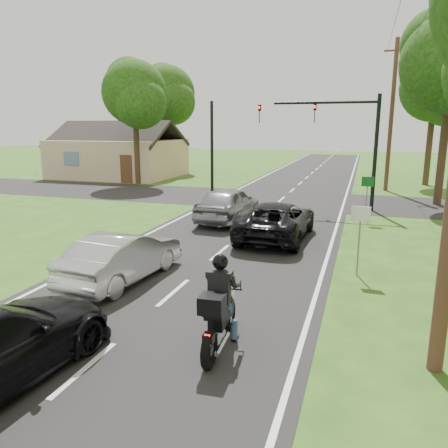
{
  "coord_description": "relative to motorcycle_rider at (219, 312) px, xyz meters",
  "views": [
    {
      "loc": [
        4.71,
        -10.18,
        4.44
      ],
      "look_at": [
        0.48,
        3.0,
        1.3
      ],
      "focal_mm": 35.0,
      "sensor_mm": 36.0,
      "label": 1
    }
  ],
  "objects": [
    {
      "name": "ground",
      "position": [
        -2.14,
        2.49,
        -0.79
      ],
      "size": [
        140.0,
        140.0,
        0.0
      ],
      "primitive_type": "plane",
      "color": "#274F16",
      "rests_on": "ground"
    },
    {
      "name": "road",
      "position": [
        -2.14,
        12.49,
        -0.78
      ],
      "size": [
        8.0,
        100.0,
        0.01
      ],
      "primitive_type": "cube",
      "color": "black",
      "rests_on": "ground"
    },
    {
      "name": "cross_road",
      "position": [
        -2.14,
        18.49,
        -0.78
      ],
      "size": [
        60.0,
        7.0,
        0.01
      ],
      "primitive_type": "cube",
      "color": "black",
      "rests_on": "ground"
    },
    {
      "name": "motorcycle_rider",
      "position": [
        0.0,
        0.0,
        0.0
      ],
      "size": [
        0.66,
        2.32,
        2.0
      ],
      "rotation": [
        0.0,
        0.0,
        0.06
      ],
      "color": "black",
      "rests_on": "ground"
    },
    {
      "name": "dark_suv",
      "position": [
        -0.62,
        9.1,
        -0.04
      ],
      "size": [
        2.56,
        5.35,
        1.47
      ],
      "primitive_type": "imported",
      "rotation": [
        0.0,
        0.0,
        3.12
      ],
      "color": "black",
      "rests_on": "road"
    },
    {
      "name": "silver_sedan",
      "position": [
        -3.92,
        2.93,
        -0.06
      ],
      "size": [
        1.89,
        4.45,
        1.43
      ],
      "primitive_type": "imported",
      "rotation": [
        0.0,
        0.0,
        3.05
      ],
      "color": "silver",
      "rests_on": "road"
    },
    {
      "name": "silver_suv",
      "position": [
        -3.42,
        11.64,
        0.05
      ],
      "size": [
        2.23,
        4.93,
        1.64
      ],
      "primitive_type": "imported",
      "rotation": [
        0.0,
        0.0,
        3.08
      ],
      "color": "gray",
      "rests_on": "road"
    },
    {
      "name": "traffic_signal",
      "position": [
        1.2,
        16.49,
        3.35
      ],
      "size": [
        6.38,
        0.44,
        6.0
      ],
      "color": "black",
      "rests_on": "ground"
    },
    {
      "name": "signal_pole_far",
      "position": [
        -7.34,
        20.49,
        2.21
      ],
      "size": [
        0.2,
        0.2,
        6.0
      ],
      "primitive_type": "cylinder",
      "color": "black",
      "rests_on": "ground"
    },
    {
      "name": "utility_pole_far",
      "position": [
        4.06,
        24.49,
        4.3
      ],
      "size": [
        1.6,
        0.28,
        10.0
      ],
      "color": "brown",
      "rests_on": "ground"
    },
    {
      "name": "sign_white",
      "position": [
        2.56,
        5.47,
        0.81
      ],
      "size": [
        0.55,
        0.07,
        2.12
      ],
      "color": "slate",
      "rests_on": "ground"
    },
    {
      "name": "sign_green",
      "position": [
        2.76,
        13.47,
        0.81
      ],
      "size": [
        0.55,
        0.07,
        2.12
      ],
      "color": "slate",
      "rests_on": "ground"
    },
    {
      "name": "tree_row_e",
      "position": [
        7.34,
        28.27,
        6.05
      ],
      "size": [
        5.28,
        5.12,
        9.61
      ],
      "color": "#332316",
      "rests_on": "ground"
    },
    {
      "name": "tree_left_near",
      "position": [
        -13.87,
        22.27,
        5.75
      ],
      "size": [
        5.12,
        4.96,
        9.22
      ],
      "color": "#332316",
      "rests_on": "ground"
    },
    {
      "name": "tree_left_far",
      "position": [
        -15.84,
        32.25,
        6.35
      ],
      "size": [
        5.76,
        5.58,
        10.14
      ],
      "color": "#332316",
      "rests_on": "ground"
    },
    {
      "name": "house",
      "position": [
        -18.14,
        26.49,
        0.98
      ],
      "size": [
        10.2,
        8.0,
        4.84
      ],
      "color": "tan",
      "rests_on": "ground"
    }
  ]
}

